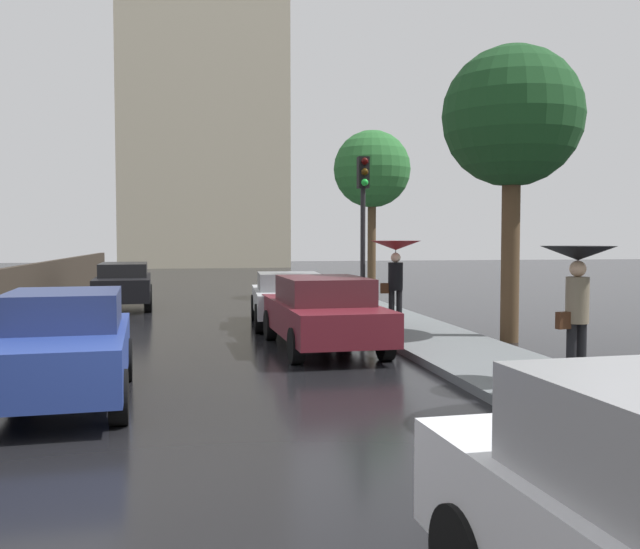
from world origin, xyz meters
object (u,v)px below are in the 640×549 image
Objects in this scene: car_black_far_ahead at (124,284)px; street_tree_near at (372,170)px; car_blue_mid_road at (63,346)px; car_maroon_far_lane at (323,312)px; pedestrian_with_umbrella_far at (578,274)px; car_silver_behind_camera at (288,298)px; pedestrian_with_umbrella_near at (396,257)px; traffic_light at (363,207)px; street_tree_far at (512,119)px.

car_black_far_ahead is 9.68m from street_tree_near.
car_blue_mid_road is 0.87× the size of car_maroon_far_lane.
street_tree_near is at bearing 74.89° from pedestrian_with_umbrella_far.
pedestrian_with_umbrella_near is (2.29, -1.69, 1.06)m from car_silver_behind_camera.
pedestrian_with_umbrella_near is 9.78m from street_tree_near.
pedestrian_with_umbrella_near is at bearing -47.61° from traffic_light.
car_silver_behind_camera is (4.51, -5.36, -0.06)m from car_black_far_ahead.
street_tree_far reaches higher than car_silver_behind_camera.
traffic_light reaches higher than car_blue_mid_road.
street_tree_far reaches higher than pedestrian_with_umbrella_near.
car_black_far_ahead is 0.75× the size of street_tree_far.
car_black_far_ahead is 15.63m from pedestrian_with_umbrella_far.
car_black_far_ahead is 9.15m from traffic_light.
car_silver_behind_camera is at bearing -121.84° from car_blue_mid_road.
car_blue_mid_road is 8.64m from car_silver_behind_camera.
street_tree_far reaches higher than traffic_light.
street_tree_far is (8.30, 4.02, 3.91)m from car_blue_mid_road.
traffic_light is at bearing 131.09° from car_black_far_ahead.
car_blue_mid_road is at bearing -115.13° from car_silver_behind_camera.
street_tree_far reaches higher than car_maroon_far_lane.
street_tree_near is at bearing 68.57° from car_maroon_far_lane.
traffic_light reaches higher than car_silver_behind_camera.
car_blue_mid_road is at bearing -140.59° from car_maroon_far_lane.
car_maroon_far_lane reaches higher than car_black_far_ahead.
car_silver_behind_camera is at bearing 90.16° from car_maroon_far_lane.
car_silver_behind_camera is 0.65× the size of street_tree_far.
car_maroon_far_lane is (0.17, -3.86, 0.05)m from car_silver_behind_camera.
car_silver_behind_camera is 0.66× the size of street_tree_near.
pedestrian_with_umbrella_near is (2.12, 2.16, 1.02)m from car_maroon_far_lane.
pedestrian_with_umbrella_near is 3.99m from street_tree_far.
street_tree_far is (4.23, -3.61, 3.97)m from car_silver_behind_camera.
street_tree_near is at bearing 90.71° from street_tree_far.
car_blue_mid_road is 7.16m from pedestrian_with_umbrella_far.
street_tree_near is (3.93, 11.32, 3.93)m from car_maroon_far_lane.
pedestrian_with_umbrella_near is at bearing 135.44° from street_tree_far.
street_tree_near is (4.09, 7.46, 3.97)m from car_silver_behind_camera.
car_blue_mid_road is at bearing -154.14° from street_tree_far.
street_tree_near is at bearing 74.11° from traffic_light.
car_maroon_far_lane is at bearing -142.08° from car_blue_mid_road.
street_tree_far is (2.55, -2.58, 1.74)m from traffic_light.
traffic_light reaches higher than pedestrian_with_umbrella_near.
pedestrian_with_umbrella_far reaches higher than car_maroon_far_lane.
car_maroon_far_lane is at bearing 111.28° from pedestrian_with_umbrella_far.
pedestrian_with_umbrella_far reaches higher than car_silver_behind_camera.
street_tree_far is at bearing -37.51° from car_silver_behind_camera.
street_tree_near reaches higher than car_silver_behind_camera.
street_tree_far is at bearing 144.96° from pedestrian_with_umbrella_near.
car_black_far_ahead is at bearing 134.27° from street_tree_far.
car_maroon_far_lane is at bearing 113.87° from car_black_far_ahead.
street_tree_far is at bearing 131.26° from car_black_far_ahead.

